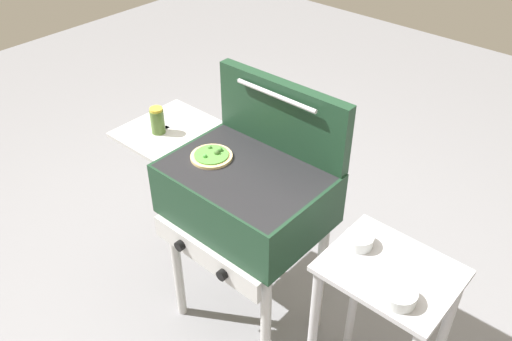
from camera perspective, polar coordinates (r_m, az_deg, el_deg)
ground_plane at (r=2.71m, az=-0.82°, el=-15.47°), size 8.00×8.00×0.00m
grill at (r=2.17m, az=-1.35°, el=-2.88°), size 0.96×0.53×0.90m
grill_lid_open at (r=2.14m, az=2.81°, el=5.93°), size 0.63×0.08×0.30m
pizza_veggie at (r=2.15m, az=-4.80°, el=1.60°), size 0.17×0.17×0.03m
sauce_jar at (r=2.32m, az=-10.57°, el=5.32°), size 0.06×0.06×0.12m
prep_table at (r=2.05m, az=13.38°, el=-14.78°), size 0.44×0.36×0.80m
topping_bowl_near at (r=1.92m, az=11.02°, el=-7.40°), size 0.10×0.10×0.04m
topping_bowl_far at (r=1.77m, az=15.17°, el=-12.94°), size 0.11×0.11×0.04m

